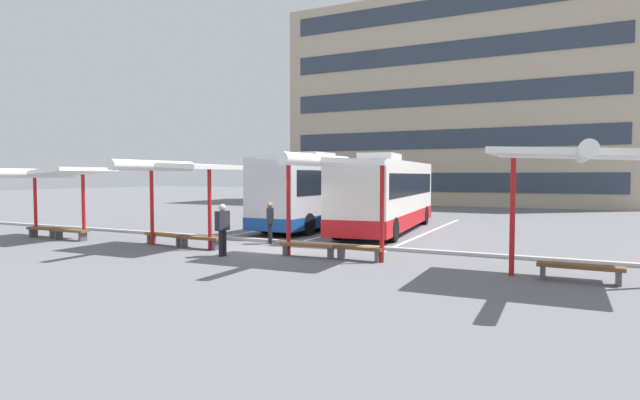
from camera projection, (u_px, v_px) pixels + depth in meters
name	position (u px, v px, depth m)	size (l,w,h in m)	color
ground_plane	(272.00, 249.00, 18.29)	(160.00, 160.00, 0.00)	slate
terminal_building	(456.00, 105.00, 48.21)	(30.59, 10.42, 21.64)	tan
coach_bus_0	(326.00, 192.00, 26.56)	(2.66, 11.57, 3.83)	silver
coach_bus_1	(387.00, 195.00, 24.14)	(3.55, 11.17, 3.68)	silver
lane_stripe_0	(290.00, 225.00, 27.29)	(0.16, 14.00, 0.01)	white
lane_stripe_1	(355.00, 228.00, 25.62)	(0.16, 14.00, 0.01)	white
lane_stripe_2	(430.00, 232.00, 23.95)	(0.16, 14.00, 0.01)	white
waiting_shelter_0	(52.00, 174.00, 20.96)	(4.03, 4.73, 3.02)	red
bench_0	(43.00, 230.00, 21.63)	(1.53, 0.55, 0.45)	brown
bench_1	(70.00, 232.00, 20.78)	(1.73, 0.48, 0.45)	brown
waiting_shelter_1	(174.00, 168.00, 18.39)	(3.77, 4.56, 3.22)	red
bench_2	(166.00, 236.00, 19.33)	(2.04, 0.69, 0.45)	brown
bench_3	(200.00, 239.00, 18.38)	(1.80, 0.44, 0.45)	brown
waiting_shelter_2	(330.00, 163.00, 15.83)	(4.30, 4.52, 3.38)	red
bench_4	(308.00, 246.00, 16.58)	(1.92, 0.56, 0.45)	brown
bench_5	(360.00, 250.00, 15.84)	(1.62, 0.53, 0.45)	brown
waiting_shelter_3	(583.00, 157.00, 12.34)	(4.24, 5.30, 3.39)	red
bench_6	(580.00, 269.00, 12.62)	(2.00, 0.46, 0.45)	brown
platform_kerb	(293.00, 242.00, 19.69)	(44.00, 0.24, 0.12)	#ADADA8
waiting_passenger_0	(270.00, 220.00, 19.70)	(0.47, 0.50, 1.63)	black
waiting_passenger_1	(222.00, 226.00, 16.63)	(0.27, 0.52, 1.74)	black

